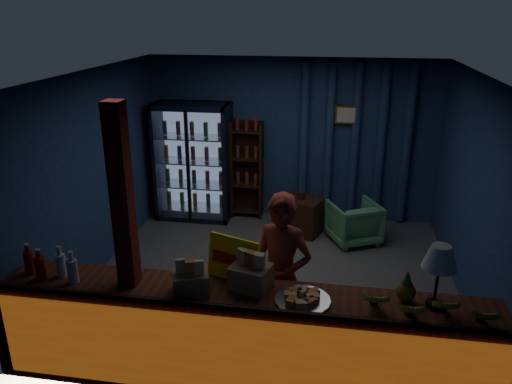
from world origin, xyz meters
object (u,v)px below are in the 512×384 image
(green_chair, at_px, (354,222))
(pastry_tray, at_px, (303,299))
(table_lamp, at_px, (440,260))
(shopkeeper, at_px, (281,276))

(green_chair, distance_m, pastry_tray, 3.37)
(green_chair, xyz_separation_m, table_lamp, (0.56, -3.16, 1.08))
(green_chair, relative_size, table_lamp, 1.21)
(green_chair, relative_size, pastry_tray, 1.43)
(green_chair, bearing_deg, pastry_tray, 55.14)
(pastry_tray, relative_size, table_lamp, 0.85)
(pastry_tray, bearing_deg, table_lamp, 5.67)
(pastry_tray, distance_m, table_lamp, 1.16)
(shopkeeper, relative_size, pastry_tray, 3.53)
(shopkeeper, distance_m, table_lamp, 1.52)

